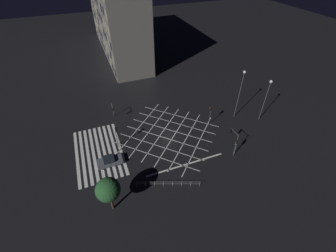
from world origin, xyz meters
TOP-DOWN VIEW (x-y plane):
  - ground_plane at (0.00, 0.00)m, footprint 200.00×200.00m
  - road_markings at (0.35, -8.44)m, footprint 20.21×26.81m
  - office_building at (-42.70, -0.01)m, footprint 40.33×10.06m
  - traffic_light_median_south at (0.00, -9.31)m, footprint 0.36×0.39m
  - traffic_light_median_north at (0.32, 8.41)m, footprint 0.36×0.39m
  - traffic_light_sw_main at (-8.14, -8.54)m, footprint 1.92×0.36m
  - traffic_light_ne_cross at (9.09, 8.39)m, footprint 0.36×0.39m
  - traffic_light_ne_main at (7.67, 8.67)m, footprint 2.24×0.36m
  - street_lamp_east at (2.41, 18.93)m, footprint 0.55×0.55m
  - street_lamp_west at (-0.19, 14.75)m, footprint 0.52×0.52m
  - street_tree_near at (11.47, -12.43)m, footprint 3.17×3.17m
  - waiting_car at (3.37, -11.44)m, footprint 1.84×4.10m
  - pedestrian_railing at (10.85, -4.16)m, footprint 3.41×8.83m

SIDE VIEW (x-z plane):
  - ground_plane at x=0.00m, z-range 0.00..0.00m
  - road_markings at x=0.35m, z-range 0.00..0.01m
  - waiting_car at x=3.37m, z-range -0.05..1.34m
  - pedestrian_railing at x=10.85m, z-range 0.14..1.19m
  - traffic_light_sw_main at x=-8.14m, z-range 0.75..4.09m
  - traffic_light_ne_cross at x=9.09m, z-range 0.77..4.33m
  - traffic_light_median_north at x=0.32m, z-range 0.94..5.36m
  - traffic_light_ne_main at x=7.67m, z-range 1.00..5.34m
  - traffic_light_median_south at x=0.00m, z-range 0.95..5.45m
  - street_tree_near at x=11.47m, z-range 1.35..7.26m
  - street_lamp_east at x=2.41m, z-range 1.99..10.87m
  - street_lamp_west at x=-0.19m, z-range 1.97..12.23m
  - office_building at x=-42.70m, z-range 0.00..23.51m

